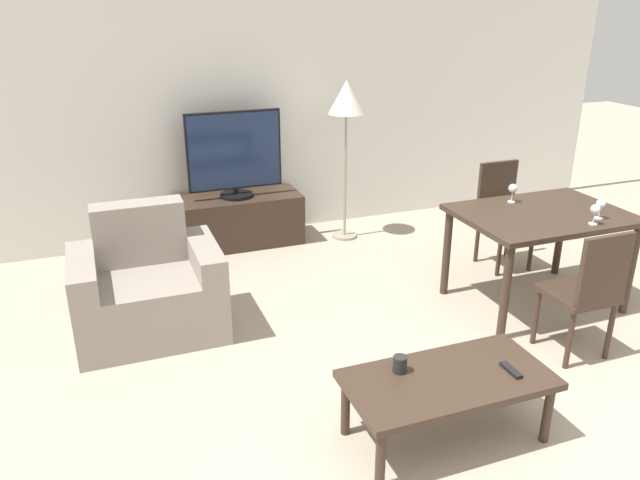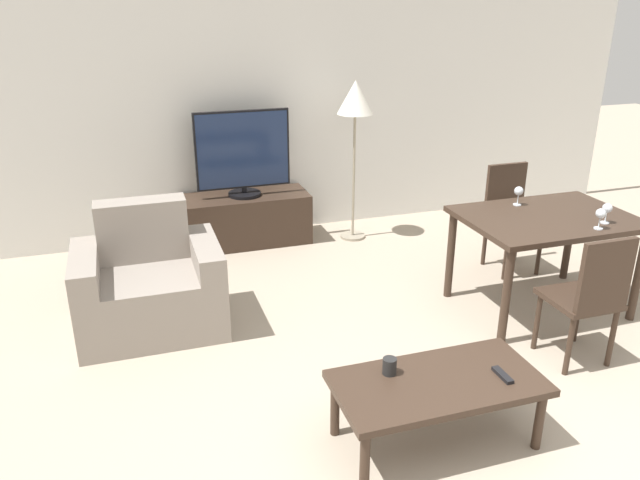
# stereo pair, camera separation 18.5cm
# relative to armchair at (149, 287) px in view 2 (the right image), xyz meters

# --- Properties ---
(wall_back) EXTENTS (7.13, 0.06, 2.70)m
(wall_back) POSITION_rel_armchair_xyz_m (1.58, 1.69, 1.04)
(wall_back) COLOR white
(wall_back) RESTS_ON ground_plane
(armchair) EXTENTS (0.99, 0.74, 0.88)m
(armchair) POSITION_rel_armchair_xyz_m (0.00, 0.00, 0.00)
(armchair) COLOR gray
(armchair) RESTS_ON ground_plane
(tv_stand) EXTENTS (1.19, 0.47, 0.47)m
(tv_stand) POSITION_rel_armchair_xyz_m (0.97, 1.38, -0.08)
(tv_stand) COLOR #38281E
(tv_stand) RESTS_ON ground_plane
(tv) EXTENTS (0.87, 0.30, 0.79)m
(tv) POSITION_rel_armchair_xyz_m (0.97, 1.38, 0.56)
(tv) COLOR black
(tv) RESTS_ON tv_stand
(coffee_table) EXTENTS (1.09, 0.54, 0.38)m
(coffee_table) POSITION_rel_armchair_xyz_m (1.34, -1.73, 0.03)
(coffee_table) COLOR #38281E
(coffee_table) RESTS_ON ground_plane
(dining_table) EXTENTS (1.22, 0.87, 0.74)m
(dining_table) POSITION_rel_armchair_xyz_m (2.80, -0.60, 0.34)
(dining_table) COLOR #38281E
(dining_table) RESTS_ON ground_plane
(dining_chair_near) EXTENTS (0.40, 0.40, 0.90)m
(dining_chair_near) POSITION_rel_armchair_xyz_m (2.59, -1.34, 0.19)
(dining_chair_near) COLOR #38281E
(dining_chair_near) RESTS_ON ground_plane
(dining_chair_far) EXTENTS (0.40, 0.40, 0.90)m
(dining_chair_far) POSITION_rel_armchair_xyz_m (3.01, 0.15, 0.19)
(dining_chair_far) COLOR #38281E
(dining_chair_far) RESTS_ON ground_plane
(floor_lamp) EXTENTS (0.33, 0.33, 1.51)m
(floor_lamp) POSITION_rel_armchair_xyz_m (1.99, 1.20, 0.98)
(floor_lamp) COLOR gray
(floor_lamp) RESTS_ON ground_plane
(remote_primary) EXTENTS (0.04, 0.15, 0.02)m
(remote_primary) POSITION_rel_armchair_xyz_m (1.68, -1.81, 0.08)
(remote_primary) COLOR black
(remote_primary) RESTS_ON coffee_table
(cup_white_near) EXTENTS (0.07, 0.07, 0.09)m
(cup_white_near) POSITION_rel_armchair_xyz_m (1.13, -1.60, 0.12)
(cup_white_near) COLOR black
(cup_white_near) RESTS_ON coffee_table
(wine_glass_left) EXTENTS (0.07, 0.07, 0.15)m
(wine_glass_left) POSITION_rel_armchair_xyz_m (2.73, -0.32, 0.53)
(wine_glass_left) COLOR silver
(wine_glass_left) RESTS_ON dining_table
(wine_glass_center) EXTENTS (0.07, 0.07, 0.15)m
(wine_glass_center) POSITION_rel_armchair_xyz_m (2.96, -0.93, 0.53)
(wine_glass_center) COLOR silver
(wine_glass_center) RESTS_ON dining_table
(wine_glass_right) EXTENTS (0.07, 0.07, 0.15)m
(wine_glass_right) POSITION_rel_armchair_xyz_m (3.08, -0.85, 0.53)
(wine_glass_right) COLOR silver
(wine_glass_right) RESTS_ON dining_table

